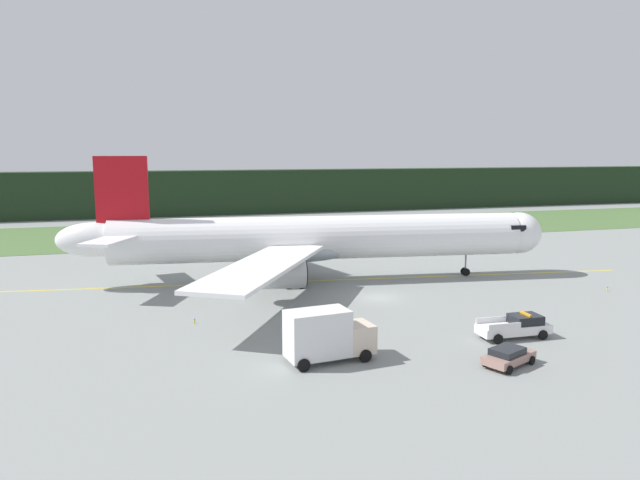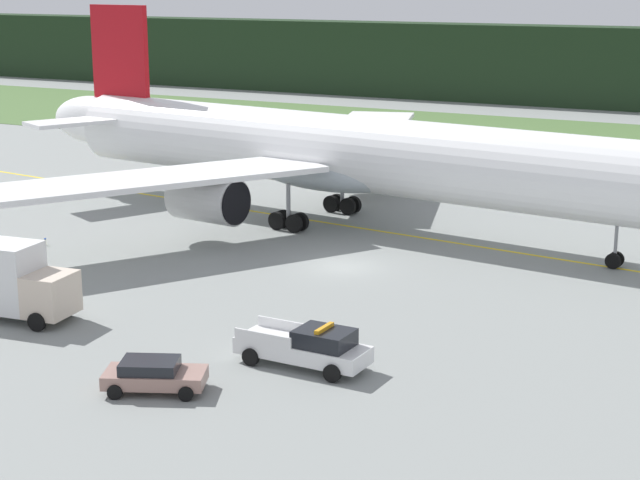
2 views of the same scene
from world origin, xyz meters
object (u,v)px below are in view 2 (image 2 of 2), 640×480
at_px(ops_pickup_truck, 307,347).
at_px(catering_truck, 7,279).
at_px(airliner, 347,155).
at_px(staff_car, 154,374).

relative_size(ops_pickup_truck, catering_truck, 0.90).
height_order(airliner, catering_truck, airliner).
xyz_separation_m(airliner, staff_car, (5.88, -29.15, -4.06)).
height_order(airliner, staff_car, airliner).
distance_m(ops_pickup_truck, catering_truck, 15.96).
bearing_deg(staff_car, ops_pickup_truck, 51.23).
bearing_deg(ops_pickup_truck, staff_car, -128.77).
relative_size(airliner, catering_truck, 8.47).
distance_m(airliner, staff_car, 30.01).
bearing_deg(staff_car, catering_truck, 160.05).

